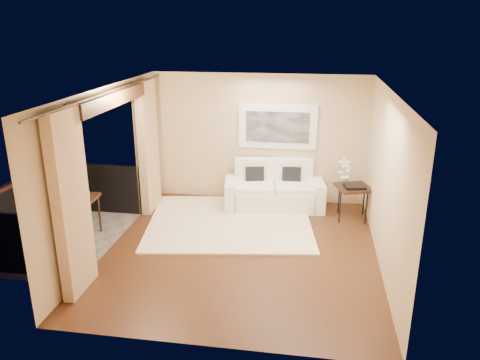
% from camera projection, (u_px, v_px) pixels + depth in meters
% --- Properties ---
extents(floor, '(5.00, 5.00, 0.00)m').
position_uv_depth(floor, '(241.00, 251.00, 7.93)').
color(floor, '#502D17').
rests_on(floor, ground).
extents(room_shell, '(5.00, 6.40, 5.00)m').
position_uv_depth(room_shell, '(109.00, 99.00, 7.44)').
color(room_shell, white).
rests_on(room_shell, ground).
extents(balcony, '(1.81, 2.60, 1.17)m').
position_uv_depth(balcony, '(59.00, 228.00, 8.36)').
color(balcony, '#605B56').
rests_on(balcony, ground).
extents(curtains, '(0.16, 4.80, 2.64)m').
position_uv_depth(curtains, '(117.00, 170.00, 7.81)').
color(curtains, tan).
rests_on(curtains, ground).
extents(artwork, '(1.62, 0.07, 0.92)m').
position_uv_depth(artwork, '(277.00, 127.00, 9.66)').
color(artwork, white).
rests_on(artwork, room_shell).
extents(rug, '(3.42, 3.09, 0.04)m').
position_uv_depth(rug, '(230.00, 222.00, 9.01)').
color(rug, '#FFEDCD').
rests_on(rug, floor).
extents(sofa, '(2.11, 1.13, 0.97)m').
position_uv_depth(sofa, '(274.00, 191.00, 9.73)').
color(sofa, white).
rests_on(sofa, floor).
extents(side_table, '(0.77, 0.77, 0.67)m').
position_uv_depth(side_table, '(353.00, 189.00, 9.04)').
color(side_table, black).
rests_on(side_table, floor).
extents(tray, '(0.43, 0.36, 0.05)m').
position_uv_depth(tray, '(355.00, 187.00, 8.94)').
color(tray, black).
rests_on(tray, side_table).
extents(orchid, '(0.33, 0.29, 0.52)m').
position_uv_depth(orchid, '(345.00, 171.00, 9.12)').
color(orchid, white).
rests_on(orchid, side_table).
extents(bistro_table, '(0.67, 0.67, 0.74)m').
position_uv_depth(bistro_table, '(78.00, 202.00, 8.26)').
color(bistro_table, black).
rests_on(bistro_table, balcony).
extents(balcony_chair_far, '(0.45, 0.45, 0.88)m').
position_uv_depth(balcony_chair_far, '(76.00, 197.00, 8.95)').
color(balcony_chair_far, black).
rests_on(balcony_chair_far, balcony).
extents(balcony_chair_near, '(0.54, 0.54, 1.05)m').
position_uv_depth(balcony_chair_near, '(52.00, 226.00, 7.40)').
color(balcony_chair_near, black).
rests_on(balcony_chair_near, balcony).
extents(ice_bucket, '(0.18, 0.18, 0.20)m').
position_uv_depth(ice_bucket, '(72.00, 190.00, 8.33)').
color(ice_bucket, silver).
rests_on(ice_bucket, bistro_table).
extents(candle, '(0.06, 0.06, 0.07)m').
position_uv_depth(candle, '(83.00, 194.00, 8.33)').
color(candle, red).
rests_on(candle, bistro_table).
extents(vase, '(0.04, 0.04, 0.18)m').
position_uv_depth(vase, '(72.00, 196.00, 8.07)').
color(vase, silver).
rests_on(vase, bistro_table).
extents(glass_a, '(0.06, 0.06, 0.12)m').
position_uv_depth(glass_a, '(82.00, 196.00, 8.16)').
color(glass_a, silver).
rests_on(glass_a, bistro_table).
extents(glass_b, '(0.06, 0.06, 0.12)m').
position_uv_depth(glass_b, '(88.00, 194.00, 8.24)').
color(glass_b, silver).
rests_on(glass_b, bistro_table).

